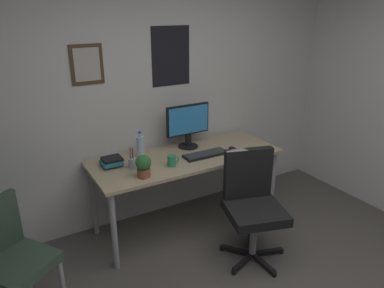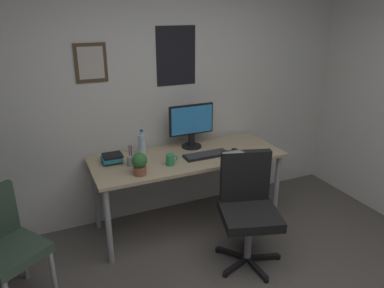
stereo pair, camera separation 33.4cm
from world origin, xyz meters
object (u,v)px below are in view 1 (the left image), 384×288
object	(u,v)px
coffee_mug_near	(172,161)
book_stack_left	(112,162)
pen_cup	(132,163)
office_chair	(252,200)
computer_mouse	(233,149)
keyboard	(205,154)
water_bottle	(140,146)
potted_plant	(143,165)
side_chair	(10,254)
monitor	(188,124)

from	to	relation	value
coffee_mug_near	book_stack_left	bearing A→B (deg)	149.49
book_stack_left	pen_cup	bearing A→B (deg)	-47.22
office_chair	computer_mouse	size ratio (longest dim) A/B	8.64
office_chair	pen_cup	xyz separation A→B (m)	(-0.80, 0.66, 0.27)
keyboard	water_bottle	distance (m)	0.61
office_chair	potted_plant	bearing A→B (deg)	149.42
computer_mouse	book_stack_left	distance (m)	1.17
side_chair	book_stack_left	size ratio (longest dim) A/B	4.70
computer_mouse	coffee_mug_near	bearing A→B (deg)	-177.65
monitor	potted_plant	size ratio (longest dim) A/B	2.36
monitor	computer_mouse	world-z (taller)	monitor
monitor	water_bottle	bearing A→B (deg)	-178.91
water_bottle	book_stack_left	world-z (taller)	water_bottle
water_bottle	coffee_mug_near	xyz separation A→B (m)	(0.16, -0.33, -0.06)
water_bottle	book_stack_left	distance (m)	0.31
computer_mouse	water_bottle	bearing A→B (deg)	160.45
side_chair	water_bottle	bearing A→B (deg)	25.88
coffee_mug_near	pen_cup	size ratio (longest dim) A/B	0.56
pen_cup	coffee_mug_near	bearing A→B (deg)	-20.73
keyboard	pen_cup	bearing A→B (deg)	174.53
computer_mouse	pen_cup	xyz separation A→B (m)	(-1.01, 0.09, 0.04)
pen_cup	potted_plant	bearing A→B (deg)	-84.76
coffee_mug_near	book_stack_left	xyz separation A→B (m)	(-0.46, 0.27, -0.01)
side_chair	coffee_mug_near	bearing A→B (deg)	10.82
keyboard	book_stack_left	size ratio (longest dim) A/B	2.31
computer_mouse	pen_cup	distance (m)	1.01
side_chair	coffee_mug_near	distance (m)	1.43
keyboard	monitor	bearing A→B (deg)	95.84
potted_plant	pen_cup	xyz separation A→B (m)	(-0.02, 0.20, -0.05)
monitor	pen_cup	distance (m)	0.73
potted_plant	pen_cup	distance (m)	0.21
side_chair	water_bottle	distance (m)	1.39
monitor	computer_mouse	bearing A→B (deg)	-43.16
keyboard	pen_cup	distance (m)	0.71
side_chair	coffee_mug_near	world-z (taller)	side_chair
pen_cup	side_chair	bearing A→B (deg)	-159.91
potted_plant	book_stack_left	xyz separation A→B (m)	(-0.16, 0.35, -0.07)
monitor	coffee_mug_near	xyz separation A→B (m)	(-0.35, -0.34, -0.19)
office_chair	keyboard	world-z (taller)	office_chair
office_chair	pen_cup	world-z (taller)	office_chair
computer_mouse	water_bottle	distance (m)	0.90
keyboard	pen_cup	xyz separation A→B (m)	(-0.71, 0.07, 0.04)
water_bottle	coffee_mug_near	world-z (taller)	water_bottle
computer_mouse	pen_cup	bearing A→B (deg)	174.67
water_bottle	pen_cup	bearing A→B (deg)	-128.64
coffee_mug_near	side_chair	bearing A→B (deg)	-169.18
side_chair	potted_plant	distance (m)	1.14
potted_plant	keyboard	bearing A→B (deg)	11.13
computer_mouse	potted_plant	size ratio (longest dim) A/B	0.56
water_bottle	side_chair	bearing A→B (deg)	-154.12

